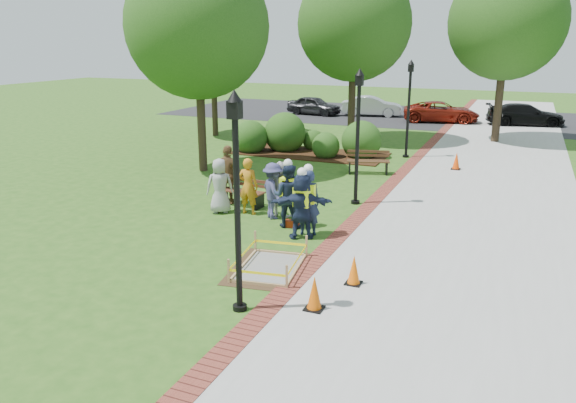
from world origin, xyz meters
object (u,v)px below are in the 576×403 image
at_px(wet_concrete_pad, 270,260).
at_px(bench_near, 241,197).
at_px(lamp_near, 237,187).
at_px(hivis_worker_a, 302,204).
at_px(hivis_worker_c, 288,194).
at_px(cone_front, 314,294).
at_px(hivis_worker_b, 308,200).

distance_m(wet_concrete_pad, bench_near, 5.22).
distance_m(lamp_near, hivis_worker_a, 4.60).
relative_size(bench_near, hivis_worker_c, 0.83).
bearing_deg(hivis_worker_c, bench_near, 149.14).
distance_m(bench_near, lamp_near, 7.48).
height_order(wet_concrete_pad, hivis_worker_a, hivis_worker_a).
bearing_deg(wet_concrete_pad, hivis_worker_c, 105.19).
relative_size(lamp_near, hivis_worker_a, 2.22).
bearing_deg(hivis_worker_a, cone_front, -65.00).
distance_m(wet_concrete_pad, lamp_near, 3.06).
distance_m(bench_near, hivis_worker_c, 2.62).
bearing_deg(hivis_worker_c, cone_front, -61.30).
xyz_separation_m(cone_front, lamp_near, (-1.35, -0.55, 2.14)).
bearing_deg(hivis_worker_b, bench_near, 149.75).
distance_m(wet_concrete_pad, hivis_worker_c, 3.18).
bearing_deg(cone_front, bench_near, 128.64).
bearing_deg(bench_near, cone_front, -51.36).
xyz_separation_m(hivis_worker_a, hivis_worker_b, (0.05, 0.32, 0.02)).
height_order(lamp_near, hivis_worker_a, lamp_near).
xyz_separation_m(wet_concrete_pad, lamp_near, (0.30, -2.06, 2.25)).
distance_m(hivis_worker_a, hivis_worker_c, 1.02).
bearing_deg(wet_concrete_pad, lamp_near, -81.69).
bearing_deg(hivis_worker_a, bench_near, 144.79).
bearing_deg(bench_near, wet_concrete_pad, -55.17).
distance_m(lamp_near, hivis_worker_c, 5.39).
relative_size(hivis_worker_a, hivis_worker_c, 0.99).
xyz_separation_m(lamp_near, hivis_worker_a, (-0.41, 4.31, -1.53)).
bearing_deg(lamp_near, bench_near, 117.35).
height_order(wet_concrete_pad, hivis_worker_c, hivis_worker_c).
distance_m(bench_near, hivis_worker_b, 3.45).
xyz_separation_m(lamp_near, hivis_worker_b, (-0.36, 4.64, -1.52)).
xyz_separation_m(bench_near, hivis_worker_a, (2.88, -2.03, 0.68)).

